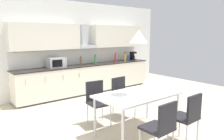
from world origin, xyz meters
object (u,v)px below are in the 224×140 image
Objects in this scene: pendant_lamp at (139,37)px; coffee_maker at (133,56)px; bottle_red at (115,58)px; chair_far_right at (122,93)px; bottle_brown at (81,61)px; microwave at (56,63)px; bottle_green at (95,59)px; chair_far_left at (97,98)px; bottle_blue at (128,58)px; chair_near_left at (161,124)px; bottle_yellow at (125,57)px; dining_table at (138,96)px; chair_near_right at (188,114)px.

coffee_maker is at bearing 47.68° from pendant_lamp.
coffee_maker is at bearing 3.06° from bottle_red.
bottle_red is at bearing 53.80° from chair_far_right.
pendant_lamp reaches higher than bottle_brown.
pendant_lamp is at bearing -111.82° from chair_far_right.
chair_far_right is at bearing 68.18° from pendant_lamp.
bottle_green reaches higher than microwave.
microwave is at bearing -177.76° from bottle_green.
coffee_maker is 0.34× the size of chair_far_left.
chair_near_left is at bearing -126.59° from bottle_blue.
chair_near_left is (-0.14, -3.83, -0.49)m from microwave.
bottle_brown reaches higher than chair_far_left.
coffee_maker is 1.61m from bottle_green.
bottle_brown is (-1.85, 0.10, 0.04)m from bottle_blue.
microwave is 1.35m from bottle_green.
bottle_yellow is 0.97× the size of pendant_lamp.
bottle_blue is 0.12× the size of dining_table.
bottle_green is at bearing 69.35° from dining_table.
bottle_blue is at bearing 60.47° from chair_near_right.
chair_near_right is at bearing -67.98° from chair_far_left.
bottle_blue is 0.21× the size of chair_near_left.
bottle_blue reaches higher than chair_near_right.
chair_near_right is (0.34, -0.82, -0.17)m from dining_table.
bottle_red is 0.36× the size of chair_far_right.
chair_near_right is 1.51m from pendant_lamp.
bottle_yellow is at bearing -0.86° from bottle_red.
dining_table is (-2.48, -2.97, -0.26)m from bottle_blue.
bottle_red reaches higher than chair_far_right.
coffee_maker is at bearing 7.17° from bottle_yellow.
bottle_blue is 0.60× the size of bottle_green.
pendant_lamp is (0.33, 0.82, 1.23)m from chair_near_left.
dining_table is 0.90m from chair_far_right.
bottle_yellow is at bearing 54.76° from chair_near_left.
microwave is 2.62× the size of bottle_blue.
bottle_green is at bearing 69.78° from chair_far_right.
coffee_maker is at bearing 47.68° from dining_table.
pendant_lamp is at bearing -129.85° from bottle_blue.
bottle_red reaches higher than bottle_yellow.
microwave is 1.76× the size of bottle_brown.
chair_far_left is at bearing 111.71° from dining_table.
microwave is at bearing 93.63° from pendant_lamp.
chair_near_left is at bearing -112.07° from dining_table.
microwave is at bearing 179.49° from bottle_red.
bottle_brown is at bearing 76.05° from chair_near_left.
microwave reaches higher than chair_near_left.
bottle_brown is 0.89× the size of bottle_green.
bottle_yellow reaches higher than bottle_blue.
bottle_yellow is (-0.41, -0.05, -0.02)m from coffee_maker.
bottle_blue is 1.85m from bottle_brown.
dining_table is at bearing 67.93° from chair_near_left.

